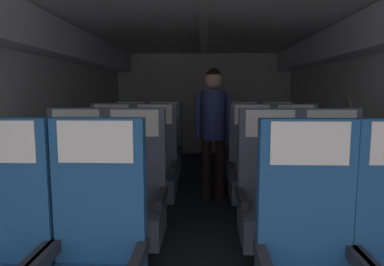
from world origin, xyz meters
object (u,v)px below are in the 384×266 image
at_px(seat_b_right_aisle, 332,202).
at_px(seat_d_right_aisle, 277,154).
at_px(seat_c_right_aisle, 296,172).
at_px(seat_b_left_aisle, 134,201).
at_px(seat_c_left_window, 111,170).
at_px(seat_d_left_aisle, 164,153).
at_px(seat_c_right_window, 252,171).
at_px(seat_d_right_window, 242,154).
at_px(seat_a_left_aisle, 94,266).
at_px(seat_d_left_window, 131,153).
at_px(seat_c_left_aisle, 154,170).
at_px(seat_b_left_window, 75,200).
at_px(seat_b_right_window, 270,202).
at_px(flight_attendant, 213,121).

height_order(seat_b_right_aisle, seat_d_right_aisle, same).
bearing_deg(seat_c_right_aisle, seat_b_left_aisle, -146.16).
bearing_deg(seat_c_left_window, seat_d_left_aisle, 65.35).
xyz_separation_m(seat_c_right_window, seat_d_right_window, (0.01, 0.98, 0.00)).
height_order(seat_a_left_aisle, seat_d_right_window, same).
bearing_deg(seat_d_left_aisle, seat_d_right_aisle, -0.00).
bearing_deg(seat_b_left_aisle, seat_c_left_window, 114.24).
relative_size(seat_c_right_aisle, seat_d_left_window, 1.00).
relative_size(seat_b_right_aisle, seat_d_right_window, 1.00).
bearing_deg(seat_b_right_aisle, seat_b_left_aisle, -179.19).
height_order(seat_c_left_aisle, seat_c_right_aisle, same).
distance_m(seat_b_left_aisle, seat_b_right_aisle, 1.45).
distance_m(seat_c_right_window, seat_d_right_aisle, 1.07).
xyz_separation_m(seat_c_left_window, seat_d_right_aisle, (1.90, 0.95, 0.00)).
xyz_separation_m(seat_d_left_aisle, seat_d_right_aisle, (1.46, -0.00, 0.00)).
bearing_deg(seat_d_right_aisle, seat_b_left_aisle, -127.02).
xyz_separation_m(seat_a_left_aisle, seat_d_right_aisle, (1.45, 2.87, 0.00)).
bearing_deg(seat_d_right_aisle, seat_d_left_aisle, 180.00).
distance_m(seat_a_left_aisle, seat_c_left_window, 1.98).
height_order(seat_c_right_aisle, seat_d_right_window, same).
bearing_deg(seat_d_right_aisle, seat_b_right_aisle, -90.09).
distance_m(seat_a_left_aisle, seat_d_right_window, 3.05).
relative_size(seat_b_left_aisle, seat_c_left_window, 1.00).
distance_m(seat_b_left_window, seat_d_left_aisle, 1.97).
bearing_deg(seat_c_right_aisle, seat_c_left_aisle, 179.73).
xyz_separation_m(seat_b_right_window, seat_c_left_aisle, (-0.99, 0.98, 0.00)).
distance_m(seat_b_left_window, seat_b_right_window, 1.45).
relative_size(seat_b_right_aisle, seat_c_right_aisle, 1.00).
bearing_deg(seat_d_right_aisle, seat_a_left_aisle, -116.79).
distance_m(seat_b_right_aisle, seat_b_right_window, 0.45).
distance_m(seat_b_left_window, seat_d_left_window, 1.93).
xyz_separation_m(seat_b_right_aisle, seat_d_left_window, (-1.90, 1.92, 0.00)).
distance_m(seat_b_left_aisle, seat_c_left_window, 1.08).
bearing_deg(seat_d_right_window, seat_b_left_aisle, -117.58).
bearing_deg(seat_b_left_aisle, seat_b_right_window, -0.01).
bearing_deg(seat_a_left_aisle, seat_b_left_aisle, 90.44).
xyz_separation_m(seat_c_right_aisle, flight_attendant, (-0.82, 0.54, 0.47)).
bearing_deg(seat_c_left_aisle, seat_d_left_aisle, 91.11).
bearing_deg(seat_d_right_aisle, flight_attendant, -153.37).
relative_size(seat_a_left_aisle, seat_d_left_window, 1.00).
bearing_deg(seat_d_right_window, seat_b_right_aisle, -77.17).
bearing_deg(flight_attendant, seat_b_right_aisle, -66.53).
xyz_separation_m(seat_b_right_window, seat_d_right_aisle, (0.45, 1.93, 0.00)).
relative_size(seat_b_right_aisle, seat_c_left_window, 1.00).
bearing_deg(flight_attendant, seat_c_right_aisle, -39.09).
xyz_separation_m(seat_d_left_window, seat_d_left_aisle, (0.44, -0.01, 0.00)).
bearing_deg(seat_b_right_window, seat_c_left_window, 145.71).
height_order(seat_d_left_window, flight_attendant, flight_attendant).
bearing_deg(seat_d_right_window, seat_a_left_aisle, -109.27).
xyz_separation_m(seat_b_left_aisle, seat_b_right_window, (1.00, -0.00, 0.00)).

